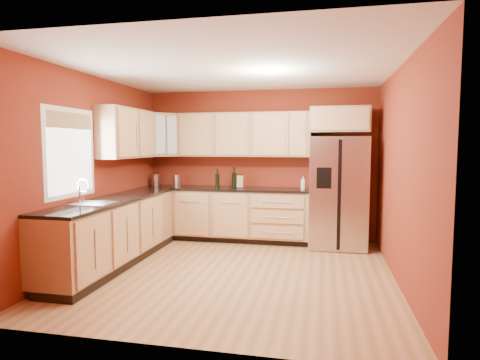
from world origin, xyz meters
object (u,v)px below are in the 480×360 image
Objects in this scene: knife_block at (240,182)px; soap_dispenser at (303,183)px; wine_bottle_a at (234,177)px; canister_left at (156,180)px; refrigerator at (338,192)px.

soap_dispenser is at bearing -4.67° from knife_block.
wine_bottle_a reaches higher than knife_block.
soap_dispenser reaches higher than knife_block.
wine_bottle_a is at bearing -0.77° from canister_left.
canister_left is 1.01× the size of knife_block.
wine_bottle_a is 1.17m from soap_dispenser.
canister_left is at bearing 178.25° from refrigerator.
refrigerator is at bearing -7.10° from knife_block.
refrigerator is at bearing -7.51° from soap_dispenser.
canister_left is at bearing 175.37° from knife_block.
knife_block is 1.06m from soap_dispenser.
knife_block is at bearing 3.61° from wine_bottle_a.
soap_dispenser is (1.06, -0.01, 0.00)m from knife_block.
canister_left is (-3.17, 0.10, 0.13)m from refrigerator.
canister_left reaches higher than knife_block.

